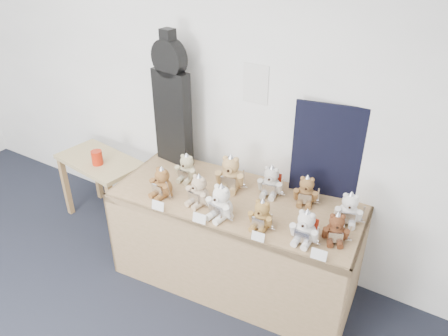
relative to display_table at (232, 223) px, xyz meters
The scene contains 21 objects.
room_shell 1.06m from the display_table, 101.92° to the left, with size 6.00×6.00×6.00m.
display_table is the anchor object (origin of this frame).
side_table 1.51m from the display_table, behind, with size 0.86×0.55×0.67m.
guitar_case 1.09m from the display_table, 157.34° to the left, with size 0.35×0.14×1.12m.
navy_board 0.89m from the display_table, 42.44° to the left, with size 0.55×0.02×0.73m, color black.
red_cup 1.45m from the display_table, behind, with size 0.10×0.10×0.13m, color #B8220C.
teddy_front_far_left 0.60m from the display_table, 162.12° to the right, with size 0.21×0.18×0.26m.
teddy_front_left 0.37m from the display_table, 152.76° to the right, with size 0.22×0.19×0.26m.
teddy_front_centre 0.33m from the display_table, 87.51° to the right, with size 0.24×0.20×0.29m.
teddy_front_right 0.42m from the display_table, 22.33° to the right, with size 0.20×0.16×0.24m.
teddy_front_far_right 0.68m from the display_table, 10.09° to the right, with size 0.22×0.18×0.27m.
teddy_front_end 0.82m from the display_table, ahead, with size 0.20×0.19×0.24m.
teddy_back_left 0.57m from the display_table, 166.71° to the left, with size 0.21×0.17×0.25m.
teddy_back_centre_left 0.37m from the display_table, 124.01° to the left, with size 0.26×0.24×0.31m.
teddy_back_centre_right 0.43m from the display_table, 57.47° to the left, with size 0.22×0.19×0.27m.
teddy_back_right 0.60m from the display_table, 34.39° to the left, with size 0.21×0.19×0.25m.
teddy_back_end 0.86m from the display_table, 16.96° to the left, with size 0.22×0.19×0.26m.
entry_card_a 0.58m from the display_table, 140.89° to the right, with size 0.10×0.00×0.07m, color silver.
entry_card_b 0.38m from the display_table, 104.50° to the right, with size 0.10×0.00×0.07m, color silver.
entry_card_c 0.49m from the display_table, 37.03° to the right, with size 0.09×0.00×0.06m, color silver.
entry_card_d 0.82m from the display_table, 16.88° to the right, with size 0.10×0.00×0.07m, color silver.
Camera 1 is at (2.04, -0.29, 2.63)m, focal length 35.00 mm.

